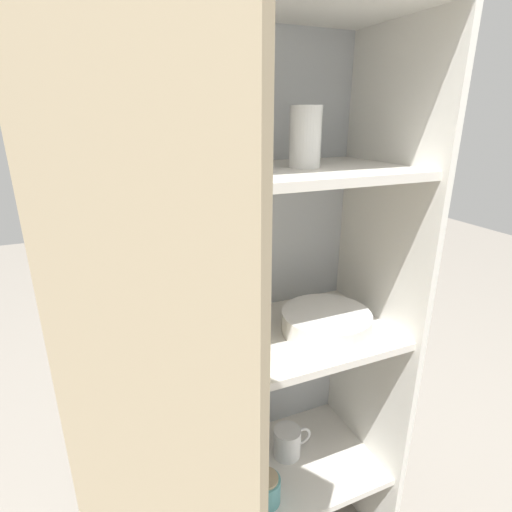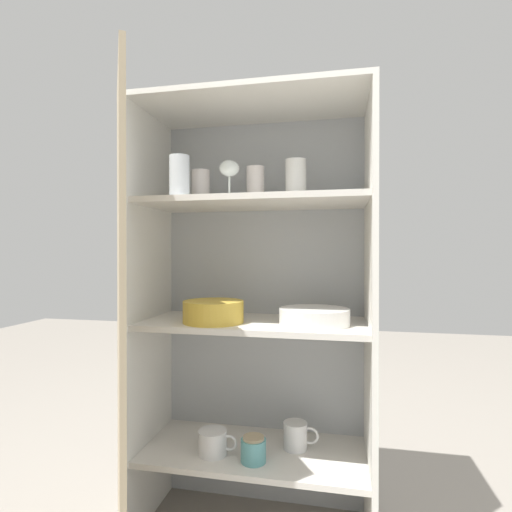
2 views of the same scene
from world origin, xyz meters
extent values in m
cube|color=#B2B7BC|center=(0.00, 0.36, 0.74)|extent=(0.81, 0.02, 1.48)
cube|color=white|center=(-0.39, 0.17, 0.74)|extent=(0.02, 0.38, 1.48)
cube|color=white|center=(0.39, 0.17, 0.74)|extent=(0.02, 0.38, 1.48)
cube|color=silver|center=(0.00, 0.17, 0.27)|extent=(0.77, 0.35, 0.02)
cube|color=silver|center=(0.00, 0.17, 0.73)|extent=(0.77, 0.35, 0.02)
cube|color=silver|center=(0.00, 0.17, 1.15)|extent=(0.77, 0.35, 0.02)
cube|color=tan|center=(-0.30, -0.19, 0.74)|extent=(0.22, 0.35, 1.48)
cylinder|color=silver|center=(0.00, 0.20, 1.22)|extent=(0.06, 0.06, 0.12)
cylinder|color=white|center=(-0.23, 0.06, 1.23)|extent=(0.07, 0.07, 0.14)
cylinder|color=white|center=(0.15, 0.18, 1.23)|extent=(0.07, 0.07, 0.13)
cylinder|color=silver|center=(-0.20, 0.19, 1.22)|extent=(0.07, 0.07, 0.11)
cylinder|color=white|center=(-0.07, 0.12, 1.16)|extent=(0.07, 0.07, 0.01)
cylinder|color=white|center=(-0.07, 0.12, 1.20)|extent=(0.01, 0.01, 0.07)
ellipsoid|color=white|center=(-0.07, 0.12, 1.26)|extent=(0.07, 0.07, 0.05)
cylinder|color=white|center=(0.21, 0.14, 0.74)|extent=(0.23, 0.23, 0.01)
cylinder|color=white|center=(0.21, 0.14, 0.75)|extent=(0.23, 0.23, 0.01)
cylinder|color=white|center=(0.21, 0.14, 0.76)|extent=(0.23, 0.23, 0.01)
cylinder|color=white|center=(0.21, 0.14, 0.77)|extent=(0.23, 0.23, 0.01)
cylinder|color=white|center=(0.21, 0.14, 0.78)|extent=(0.23, 0.23, 0.01)
cylinder|color=white|center=(0.21, 0.14, 0.79)|extent=(0.23, 0.23, 0.01)
cylinder|color=gold|center=(-0.13, 0.12, 0.77)|extent=(0.21, 0.21, 0.07)
torus|color=gold|center=(-0.13, 0.12, 0.81)|extent=(0.20, 0.20, 0.01)
cylinder|color=white|center=(0.14, 0.21, 0.33)|extent=(0.08, 0.08, 0.09)
torus|color=white|center=(0.19, 0.21, 0.34)|extent=(0.06, 0.01, 0.06)
cylinder|color=white|center=(-0.13, 0.11, 0.33)|extent=(0.10, 0.10, 0.08)
torus|color=white|center=(-0.07, 0.11, 0.33)|extent=(0.05, 0.01, 0.05)
cylinder|color=#5BA3A8|center=(0.02, 0.09, 0.32)|extent=(0.08, 0.08, 0.07)
cylinder|color=tan|center=(0.02, 0.09, 0.36)|extent=(0.07, 0.07, 0.01)
camera|label=1|loc=(-0.32, -0.64, 1.27)|focal=28.00mm
camera|label=2|loc=(0.29, -1.19, 0.97)|focal=28.00mm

